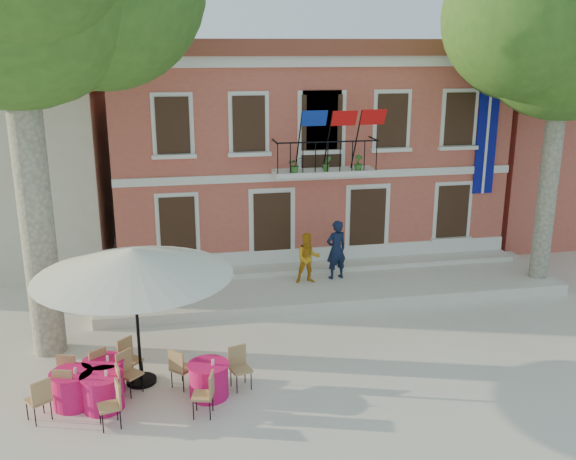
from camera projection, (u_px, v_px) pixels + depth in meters
The scene contains 12 objects.
ground at pixel (297, 361), 15.42m from camera, with size 90.00×90.00×0.00m, color beige.
main_building at pixel (296, 143), 24.16m from camera, with size 13.50×9.59×7.50m.
neighbor_east at pixel (566, 145), 27.42m from camera, with size 9.40×9.40×6.40m.
terrace at pixel (332, 285), 19.89m from camera, with size 14.00×3.40×0.30m, color silver.
plane_tree_east at pixel (566, 27), 18.13m from camera, with size 5.37×5.37×10.54m.
patio_umbrella at pixel (133, 262), 13.67m from camera, with size 4.27×4.27×3.17m.
pedestrian_navy at pixel (336, 250), 19.81m from camera, with size 0.68×0.45×1.87m, color black.
pedestrian_orange at pixel (308, 258), 19.49m from camera, with size 0.76×0.59×1.57m, color orange.
cafe_table_0 at pixel (103, 390), 13.31m from camera, with size 1.82×1.80×0.95m.
cafe_table_1 at pixel (104, 375), 13.93m from camera, with size 1.83×1.79×0.95m.
cafe_table_2 at pixel (72, 387), 13.42m from camera, with size 1.79×1.48×0.95m.
cafe_table_3 at pixel (209, 378), 13.77m from camera, with size 1.82×1.79×0.95m.
Camera 1 is at (-2.80, -13.66, 7.32)m, focal length 40.00 mm.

